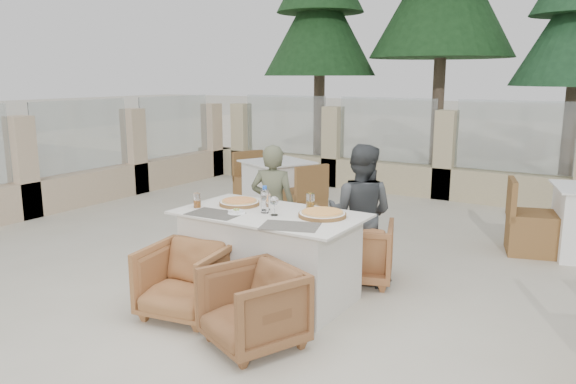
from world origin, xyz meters
The scene contains 24 objects.
ground centered at (0.00, 0.00, 0.00)m, with size 80.00×80.00×0.00m, color beige.
sand_patch centered at (0.00, 14.00, 0.01)m, with size 30.00×16.00×0.01m, color beige.
perimeter_wall_far centered at (0.00, 4.80, 0.80)m, with size 10.00×0.34×1.60m, color #BEB086, non-canonical shape.
perimeter_wall_left centered at (-4.50, 1.50, 0.80)m, with size 0.34×7.00×1.60m, color #CCB290, non-canonical shape.
pine_far_left centered at (-3.50, 7.00, 2.75)m, with size 2.42×2.42×5.50m, color #1B3F1C.
pine_mid_left centered at (-1.00, 7.50, 3.25)m, with size 2.86×2.86×6.50m, color #1B421D.
dining_table centered at (-0.06, -0.08, 0.39)m, with size 1.60×0.90×0.77m, color silver, non-canonical shape.
placemat_near_left centered at (-0.43, -0.36, 0.77)m, with size 0.45×0.30×0.00m, color #4E4B43.
placemat_near_right centered at (0.33, -0.36, 0.77)m, with size 0.45×0.30×0.00m, color #59554D.
pizza_left centered at (-0.46, 0.02, 0.79)m, with size 0.37×0.37×0.05m, color #D7511D.
pizza_right centered at (0.39, 0.04, 0.80)m, with size 0.40×0.40×0.05m, color orange.
water_bottle centered at (-0.09, -0.09, 0.89)m, with size 0.07×0.07×0.24m, color silver.
wine_glass_centre centered at (-0.14, 0.00, 0.86)m, with size 0.08×0.08×0.18m, color silver, non-canonical shape.
wine_glass_near centered at (0.03, -0.13, 0.86)m, with size 0.08×0.08×0.18m, color white, non-canonical shape.
beer_glass_left centered at (-0.71, -0.26, 0.83)m, with size 0.06×0.06×0.13m, color orange.
beer_glass_right centered at (0.18, 0.21, 0.84)m, with size 0.07×0.07×0.15m, color orange.
olive_dish centered at (-0.28, -0.26, 0.79)m, with size 0.11×0.11×0.04m, color white, non-canonical shape.
armchair_far_left centered at (-0.47, 0.81, 0.30)m, with size 0.63×0.65×0.59m, color olive.
armchair_far_right centered at (0.42, 0.72, 0.29)m, with size 0.62×0.64×0.58m, color #9C6238.
armchair_near_left centered at (-0.43, -0.76, 0.30)m, with size 0.63×0.65×0.59m, color #996237.
armchair_near_right centered at (0.35, -0.90, 0.29)m, with size 0.62×0.64×0.58m, color brown.
diner_left centered at (-0.48, 0.61, 0.63)m, with size 0.46×0.30×1.26m, color #5A5D44.
diner_right centered at (0.43, 0.71, 0.66)m, with size 0.64×0.50×1.32m, color #3B3E41.
bg_table_a centered at (-1.63, 2.44, 0.39)m, with size 1.64×0.82×0.77m, color silver, non-canonical shape.
Camera 1 is at (2.57, -3.96, 1.93)m, focal length 35.00 mm.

